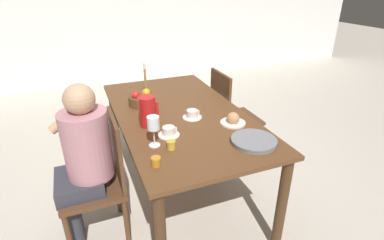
{
  "coord_description": "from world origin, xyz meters",
  "views": [
    {
      "loc": [
        -0.71,
        -2.03,
        1.73
      ],
      "look_at": [
        0.0,
        -0.26,
        0.81
      ],
      "focal_mm": 28.0,
      "sensor_mm": 36.0,
      "label": 1
    }
  ],
  "objects_px": {
    "chair_opposite": "(230,114)",
    "serving_tray": "(254,141)",
    "jam_jar_amber": "(171,144)",
    "fruit_bowl": "(141,99)",
    "candlestick_tall": "(146,84)",
    "teacup_across": "(192,115)",
    "wine_glass_water": "(153,124)",
    "chair_person_side": "(102,178)",
    "person_seated": "(83,155)",
    "red_pitcher": "(147,111)",
    "bread_plate": "(233,120)",
    "jam_jar_red": "(156,161)",
    "teacup_near_person": "(169,132)"
  },
  "relations": [
    {
      "from": "chair_person_side",
      "to": "wine_glass_water",
      "type": "bearing_deg",
      "value": -117.52
    },
    {
      "from": "teacup_across",
      "to": "serving_tray",
      "type": "bearing_deg",
      "value": -65.93
    },
    {
      "from": "person_seated",
      "to": "jam_jar_red",
      "type": "height_order",
      "value": "person_seated"
    },
    {
      "from": "chair_person_side",
      "to": "person_seated",
      "type": "bearing_deg",
      "value": 81.66
    },
    {
      "from": "chair_person_side",
      "to": "chair_opposite",
      "type": "bearing_deg",
      "value": -65.46
    },
    {
      "from": "jam_jar_red",
      "to": "chair_person_side",
      "type": "bearing_deg",
      "value": 125.97
    },
    {
      "from": "serving_tray",
      "to": "candlestick_tall",
      "type": "distance_m",
      "value": 1.16
    },
    {
      "from": "chair_opposite",
      "to": "teacup_near_person",
      "type": "height_order",
      "value": "chair_opposite"
    },
    {
      "from": "teacup_near_person",
      "to": "serving_tray",
      "type": "xyz_separation_m",
      "value": [
        0.47,
        -0.3,
        -0.01
      ]
    },
    {
      "from": "person_seated",
      "to": "candlestick_tall",
      "type": "relative_size",
      "value": 3.85
    },
    {
      "from": "fruit_bowl",
      "to": "chair_opposite",
      "type": "bearing_deg",
      "value": 6.13
    },
    {
      "from": "person_seated",
      "to": "jam_jar_amber",
      "type": "height_order",
      "value": "person_seated"
    },
    {
      "from": "teacup_across",
      "to": "serving_tray",
      "type": "distance_m",
      "value": 0.55
    },
    {
      "from": "teacup_across",
      "to": "chair_opposite",
      "type": "bearing_deg",
      "value": 38.76
    },
    {
      "from": "candlestick_tall",
      "to": "chair_person_side",
      "type": "bearing_deg",
      "value": -126.31
    },
    {
      "from": "red_pitcher",
      "to": "jam_jar_amber",
      "type": "xyz_separation_m",
      "value": [
        0.05,
        -0.37,
        -0.08
      ]
    },
    {
      "from": "teacup_across",
      "to": "jam_jar_red",
      "type": "distance_m",
      "value": 0.67
    },
    {
      "from": "chair_opposite",
      "to": "wine_glass_water",
      "type": "xyz_separation_m",
      "value": [
        -0.98,
        -0.78,
        0.43
      ]
    },
    {
      "from": "teacup_near_person",
      "to": "serving_tray",
      "type": "bearing_deg",
      "value": -32.43
    },
    {
      "from": "candlestick_tall",
      "to": "teacup_across",
      "type": "bearing_deg",
      "value": -69.44
    },
    {
      "from": "fruit_bowl",
      "to": "chair_person_side",
      "type": "bearing_deg",
      "value": -129.57
    },
    {
      "from": "fruit_bowl",
      "to": "wine_glass_water",
      "type": "bearing_deg",
      "value": -96.55
    },
    {
      "from": "person_seated",
      "to": "chair_opposite",
      "type": "bearing_deg",
      "value": -67.33
    },
    {
      "from": "wine_glass_water",
      "to": "candlestick_tall",
      "type": "height_order",
      "value": "candlestick_tall"
    },
    {
      "from": "red_pitcher",
      "to": "fruit_bowl",
      "type": "distance_m",
      "value": 0.4
    },
    {
      "from": "chair_opposite",
      "to": "serving_tray",
      "type": "relative_size",
      "value": 3.15
    },
    {
      "from": "chair_opposite",
      "to": "candlestick_tall",
      "type": "distance_m",
      "value": 0.91
    },
    {
      "from": "person_seated",
      "to": "bread_plate",
      "type": "relative_size",
      "value": 6.33
    },
    {
      "from": "teacup_across",
      "to": "fruit_bowl",
      "type": "xyz_separation_m",
      "value": [
        -0.3,
        0.39,
        0.02
      ]
    },
    {
      "from": "person_seated",
      "to": "jam_jar_red",
      "type": "bearing_deg",
      "value": -137.27
    },
    {
      "from": "jam_jar_red",
      "to": "candlestick_tall",
      "type": "distance_m",
      "value": 1.1
    },
    {
      "from": "person_seated",
      "to": "serving_tray",
      "type": "distance_m",
      "value": 1.11
    },
    {
      "from": "chair_opposite",
      "to": "candlestick_tall",
      "type": "xyz_separation_m",
      "value": [
        -0.82,
        0.08,
        0.4
      ]
    },
    {
      "from": "bread_plate",
      "to": "red_pitcher",
      "type": "bearing_deg",
      "value": 160.82
    },
    {
      "from": "serving_tray",
      "to": "fruit_bowl",
      "type": "bearing_deg",
      "value": 120.36
    },
    {
      "from": "chair_person_side",
      "to": "fruit_bowl",
      "type": "height_order",
      "value": "chair_person_side"
    },
    {
      "from": "person_seated",
      "to": "jam_jar_amber",
      "type": "relative_size",
      "value": 20.97
    },
    {
      "from": "red_pitcher",
      "to": "candlestick_tall",
      "type": "xyz_separation_m",
      "value": [
        0.13,
        0.57,
        0.01
      ]
    },
    {
      "from": "red_pitcher",
      "to": "jam_jar_red",
      "type": "bearing_deg",
      "value": -99.51
    },
    {
      "from": "red_pitcher",
      "to": "fruit_bowl",
      "type": "xyz_separation_m",
      "value": [
        0.04,
        0.39,
        -0.06
      ]
    },
    {
      "from": "chair_opposite",
      "to": "teacup_near_person",
      "type": "relative_size",
      "value": 6.32
    },
    {
      "from": "jam_jar_red",
      "to": "bread_plate",
      "type": "bearing_deg",
      "value": 25.11
    },
    {
      "from": "red_pitcher",
      "to": "teacup_across",
      "type": "distance_m",
      "value": 0.35
    },
    {
      "from": "person_seated",
      "to": "candlestick_tall",
      "type": "xyz_separation_m",
      "value": [
        0.59,
        0.67,
        0.19
      ]
    },
    {
      "from": "jam_jar_amber",
      "to": "fruit_bowl",
      "type": "height_order",
      "value": "fruit_bowl"
    },
    {
      "from": "chair_opposite",
      "to": "wine_glass_water",
      "type": "height_order",
      "value": "wine_glass_water"
    },
    {
      "from": "serving_tray",
      "to": "fruit_bowl",
      "type": "xyz_separation_m",
      "value": [
        -0.52,
        0.89,
        0.03
      ]
    },
    {
      "from": "wine_glass_water",
      "to": "teacup_near_person",
      "type": "height_order",
      "value": "wine_glass_water"
    },
    {
      "from": "jam_jar_red",
      "to": "candlestick_tall",
      "type": "xyz_separation_m",
      "value": [
        0.21,
        1.08,
        0.09
      ]
    },
    {
      "from": "teacup_near_person",
      "to": "person_seated",
      "type": "bearing_deg",
      "value": 170.19
    }
  ]
}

